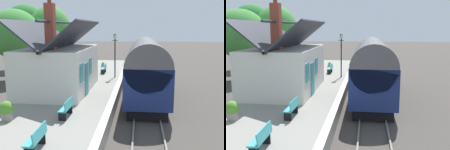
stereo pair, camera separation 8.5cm
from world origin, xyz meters
The scene contains 19 objects.
ground_plane centered at (0.00, 0.00, 0.00)m, with size 160.00×160.00×0.00m, color #423D38.
platform centered at (0.00, 4.12, 0.43)m, with size 32.00×6.23×0.85m, color gray.
platform_edge_coping centered at (0.00, 1.18, 0.86)m, with size 32.00×0.36×0.02m, color beige.
rail_near centered at (0.00, -1.62, 0.07)m, with size 52.00×0.08×0.14m, color gray.
rail_far centered at (0.00, -0.18, 0.07)m, with size 52.00×0.08×0.14m, color gray.
train centered at (0.18, -0.90, 2.22)m, with size 10.86×2.73×4.32m.
station_building centered at (-1.31, 5.05, 2.47)m, with size 7.61×4.42×6.11m.
bench_platform_end centered at (-6.77, 3.06, 1.33)m, with size 1.40×0.45×0.88m.
bench_by_lamp centered at (-10.41, 3.13, 1.33)m, with size 1.41×0.48×0.88m.
bench_near_building centered at (5.94, 2.95, 1.33)m, with size 1.40×0.44×0.88m.
planter_under_sign centered at (7.10, 4.83, 1.33)m, with size 0.68×0.68×0.86m.
planter_edge_far centered at (5.05, 4.62, 1.30)m, with size 0.54×0.54×0.85m.
planter_by_door centered at (3.79, 6.67, 1.15)m, with size 1.10×0.32×0.62m.
planter_corner_building centered at (-7.54, 5.73, 1.35)m, with size 0.65×0.65×0.93m.
planter_bench_right centered at (10.01, 3.62, 1.11)m, with size 0.83×0.32×0.55m.
lamp_post_platform centered at (3.87, 1.71, 3.49)m, with size 0.32×0.50×3.80m.
tree_mid_background centered at (13.38, 13.83, 5.85)m, with size 4.34×4.70×8.00m.
tree_far_left centered at (5.64, 11.57, 4.56)m, with size 5.02×4.99×6.91m.
tree_distant centered at (10.13, 9.56, 4.86)m, with size 5.19×4.55×7.52m.
Camera 1 is at (-18.85, -0.43, 5.16)m, focal length 42.51 mm.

